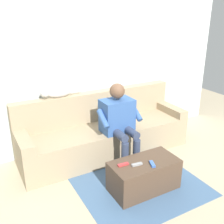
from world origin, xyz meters
TOP-DOWN VIEW (x-y plane):
  - ground_plane at (0.00, 0.60)m, footprint 8.00×8.00m
  - back_wall at (0.00, -0.56)m, footprint 4.81×0.06m
  - couch at (0.00, -0.13)m, footprint 2.55×0.75m
  - coffee_table at (0.00, 0.92)m, footprint 0.83×0.42m
  - person_solo_seated at (-0.06, 0.21)m, footprint 0.59×0.57m
  - cat_on_backrest at (0.62, -0.37)m, footprint 0.59×0.13m
  - remote_gray at (0.12, 0.94)m, footprint 0.13×0.05m
  - remote_red at (0.26, 0.87)m, footprint 0.13×0.05m
  - remote_blue at (-0.04, 1.02)m, footprint 0.08×0.13m
  - floor_rug at (0.00, 0.79)m, footprint 1.50×1.39m

SIDE VIEW (x-z plane):
  - ground_plane at x=0.00m, z-range 0.00..0.00m
  - floor_rug at x=0.00m, z-range 0.00..0.01m
  - coffee_table at x=0.00m, z-range 0.00..0.38m
  - couch at x=0.00m, z-range -0.14..0.76m
  - remote_red at x=0.26m, z-range 0.38..0.41m
  - remote_gray at x=0.12m, z-range 0.38..0.41m
  - remote_blue at x=-0.04m, z-range 0.38..0.41m
  - person_solo_seated at x=-0.06m, z-range 0.09..1.23m
  - cat_on_backrest at x=0.62m, z-range 0.90..1.07m
  - back_wall at x=0.00m, z-range 0.00..2.72m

